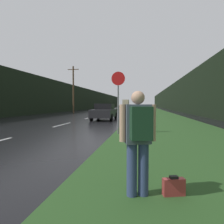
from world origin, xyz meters
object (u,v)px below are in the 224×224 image
hitchhiker_with_backpack (138,137)px  suitcase (174,187)px  delivery_truck (126,103)px  car_passing_near (104,112)px  stop_sign (118,97)px

hitchhiker_with_backpack → suitcase: bearing=-3.1°
hitchhiker_with_backpack → delivery_truck: bearing=79.6°
car_passing_near → delivery_truck: (-4.18, 70.93, 1.03)m
stop_sign → delivery_truck: (-6.51, 79.39, -0.02)m
stop_sign → delivery_truck: bearing=94.7°
hitchhiker_with_backpack → car_passing_near: hitchhiker_with_backpack is taller
suitcase → hitchhiker_with_backpack: bearing=176.9°
hitchhiker_with_backpack → stop_sign: bearing=84.4°
delivery_truck → stop_sign: bearing=-85.3°
hitchhiker_with_backpack → car_passing_near: 15.26m
stop_sign → suitcase: stop_sign is taller
suitcase → delivery_truck: size_ratio=0.05×
stop_sign → car_passing_near: (-2.34, 8.46, -1.06)m
hitchhiker_with_backpack → car_passing_near: size_ratio=0.39×
stop_sign → delivery_truck: size_ratio=0.40×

